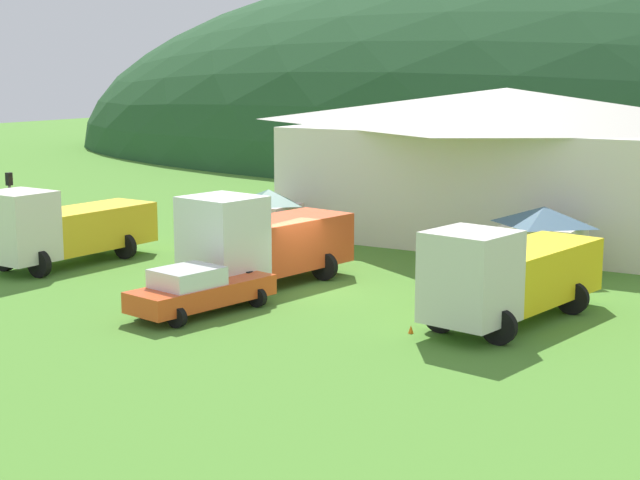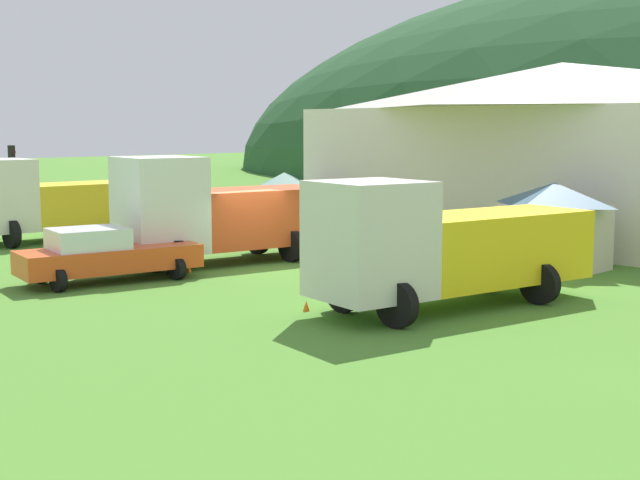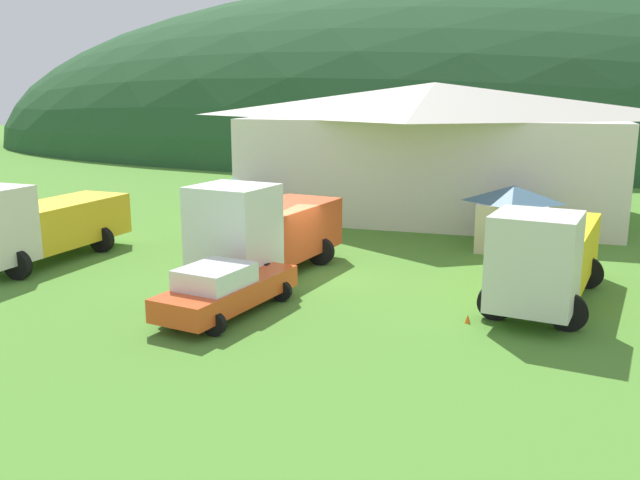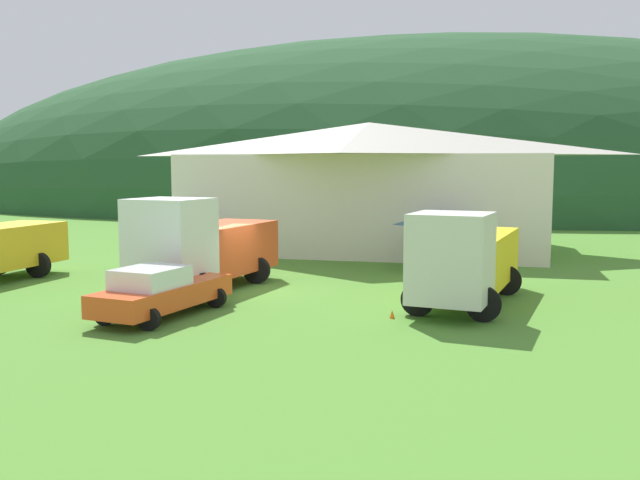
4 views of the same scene
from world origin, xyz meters
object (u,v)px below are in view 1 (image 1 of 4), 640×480
object	(u,v)px
depot_building	(504,161)
play_shed_cream	(543,241)
heavy_rig_white	(259,240)
traffic_light_west	(11,207)
flatbed_truck_yellow	(508,274)
traffic_cone_mid_row	(411,333)
traffic_cone_near_pickup	(255,298)
service_pickup_orange	(199,290)
heavy_rig_striped	(63,227)
play_shed_pink	(269,217)

from	to	relation	value
depot_building	play_shed_cream	bearing A→B (deg)	-60.27
heavy_rig_white	traffic_light_west	world-z (taller)	traffic_light_west
flatbed_truck_yellow	traffic_cone_mid_row	xyz separation A→B (m)	(-2.18, -2.63, -1.67)
traffic_cone_mid_row	traffic_cone_near_pickup	bearing A→B (deg)	168.72
traffic_light_west	traffic_cone_near_pickup	world-z (taller)	traffic_light_west
flatbed_truck_yellow	traffic_light_west	bearing A→B (deg)	-77.37
depot_building	heavy_rig_white	bearing A→B (deg)	-104.59
traffic_light_west	traffic_cone_mid_row	xyz separation A→B (m)	(19.78, -1.63, -2.38)
service_pickup_orange	traffic_cone_near_pickup	xyz separation A→B (m)	(0.33, 2.83, -0.83)
traffic_cone_near_pickup	heavy_rig_striped	bearing A→B (deg)	175.95
play_shed_cream	service_pickup_orange	xyz separation A→B (m)	(-8.16, -11.70, -0.64)
traffic_light_west	service_pickup_orange	bearing A→B (deg)	-13.81
play_shed_cream	depot_building	bearing A→B (deg)	119.73
service_pickup_orange	traffic_light_west	xyz separation A→B (m)	(-12.52, 3.08, 1.56)
heavy_rig_white	traffic_cone_mid_row	distance (m)	8.56
play_shed_pink	traffic_light_west	bearing A→B (deg)	-130.35
traffic_light_west	traffic_cone_mid_row	distance (m)	19.99
heavy_rig_white	traffic_cone_mid_row	xyz separation A→B (m)	(7.81, -3.01, -1.80)
traffic_cone_near_pickup	traffic_cone_mid_row	world-z (taller)	traffic_cone_mid_row
play_shed_cream	play_shed_pink	size ratio (longest dim) A/B	1.19
play_shed_pink	traffic_cone_near_pickup	bearing A→B (deg)	-59.03
depot_building	heavy_rig_white	distance (m)	16.08
play_shed_cream	service_pickup_orange	distance (m)	14.28
play_shed_pink	traffic_light_west	distance (m)	11.54
heavy_rig_white	flatbed_truck_yellow	bearing A→B (deg)	97.42
depot_building	flatbed_truck_yellow	size ratio (longest dim) A/B	2.52
service_pickup_orange	traffic_cone_near_pickup	bearing A→B (deg)	-175.91
play_shed_cream	traffic_cone_near_pickup	world-z (taller)	play_shed_cream
flatbed_truck_yellow	service_pickup_orange	distance (m)	10.32
flatbed_truck_yellow	traffic_cone_near_pickup	bearing A→B (deg)	-72.15
heavy_rig_white	traffic_cone_near_pickup	size ratio (longest dim) A/B	14.95
play_shed_pink	traffic_cone_near_pickup	xyz separation A→B (m)	(5.41, -9.01, -1.38)
play_shed_cream	heavy_rig_white	world-z (taller)	heavy_rig_white
play_shed_cream	traffic_cone_mid_row	xyz separation A→B (m)	(-0.89, -10.26, -1.47)
heavy_rig_striped	traffic_light_west	world-z (taller)	traffic_light_west
traffic_cone_mid_row	heavy_rig_striped	bearing A→B (deg)	173.02
heavy_rig_striped	traffic_cone_near_pickup	world-z (taller)	heavy_rig_striped
play_shed_pink	service_pickup_orange	distance (m)	12.89
service_pickup_orange	traffic_cone_mid_row	bearing A→B (deg)	112.10
traffic_light_west	traffic_cone_near_pickup	bearing A→B (deg)	-1.11
depot_building	play_shed_pink	size ratio (longest dim) A/B	7.85
heavy_rig_striped	traffic_cone_mid_row	bearing A→B (deg)	86.94
heavy_rig_white	traffic_cone_mid_row	world-z (taller)	heavy_rig_white
traffic_light_west	heavy_rig_white	bearing A→B (deg)	6.58
flatbed_truck_yellow	service_pickup_orange	size ratio (longest dim) A/B	1.48
play_shed_pink	flatbed_truck_yellow	distance (m)	16.46
traffic_light_west	traffic_cone_near_pickup	distance (m)	13.07
flatbed_truck_yellow	traffic_cone_mid_row	world-z (taller)	flatbed_truck_yellow
service_pickup_orange	traffic_light_west	world-z (taller)	traffic_light_west
heavy_rig_white	traffic_light_west	size ratio (longest dim) A/B	1.97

